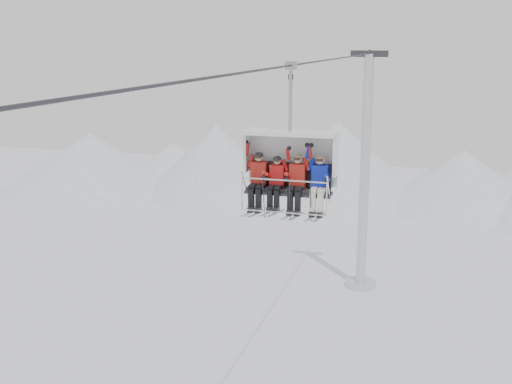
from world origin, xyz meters
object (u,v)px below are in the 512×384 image
(chairlift_carrier, at_px, (291,161))
(skier_far_left, at_px, (258,178))
(skier_center_right, at_px, (297,180))
(lift_tower_right, at_px, (364,190))
(skier_far_right, at_px, (319,182))
(skier_center_left, at_px, (276,180))

(chairlift_carrier, relative_size, skier_far_left, 2.32)
(skier_center_right, bearing_deg, lift_tower_right, 90.75)
(lift_tower_right, bearing_deg, skier_center_right, -89.25)
(skier_far_right, bearing_deg, skier_center_right, 180.00)
(lift_tower_right, distance_m, skier_center_left, 19.37)
(skier_far_left, xyz_separation_m, skier_center_left, (0.52, -0.01, -0.04))
(lift_tower_right, relative_size, skier_center_right, 7.85)
(skier_far_left, height_order, skier_center_right, same)
(skier_far_left, relative_size, skier_center_right, 1.00)
(skier_center_left, height_order, skier_center_right, skier_center_right)
(lift_tower_right, xyz_separation_m, skier_far_right, (0.86, -18.84, 4.46))
(skier_center_left, relative_size, skier_center_right, 0.98)
(skier_far_left, distance_m, skier_center_right, 1.10)
(chairlift_carrier, height_order, skier_center_right, chairlift_carrier)
(skier_center_left, bearing_deg, chairlift_carrier, 43.64)
(skier_center_left, distance_m, skier_far_right, 1.19)
(lift_tower_right, relative_size, skier_far_right, 7.85)
(skier_center_right, bearing_deg, skier_far_left, -180.00)
(skier_far_left, relative_size, skier_center_left, 1.02)
(skier_center_left, bearing_deg, skier_far_right, 0.48)
(chairlift_carrier, bearing_deg, skier_center_left, -136.36)
(lift_tower_right, xyz_separation_m, chairlift_carrier, (0.00, -18.54, 4.93))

